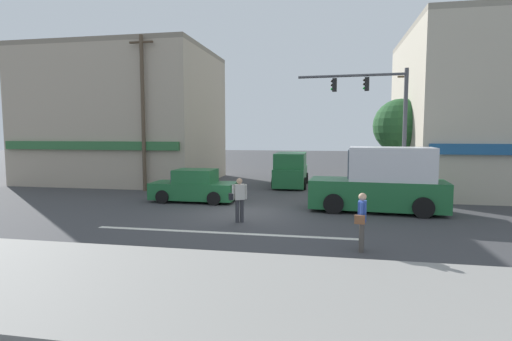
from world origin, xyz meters
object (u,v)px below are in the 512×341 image
at_px(sedan_crossing_center, 194,187).
at_px(pedestrian_foreground_with_bag, 362,218).
at_px(van_crossing_leftbound, 291,170).
at_px(box_truck_waiting_far, 382,182).
at_px(utility_pole_near_left, 143,112).
at_px(pedestrian_mid_crossing, 239,197).
at_px(street_tree, 401,126).
at_px(utility_pole_far_right, 408,128).
at_px(traffic_light_mast, 382,114).

relative_size(sedan_crossing_center, pedestrian_foreground_with_bag, 2.46).
relative_size(van_crossing_leftbound, box_truck_waiting_far, 0.81).
xyz_separation_m(sedan_crossing_center, van_crossing_leftbound, (4.08, 6.50, 0.29)).
distance_m(utility_pole_near_left, van_crossing_leftbound, 9.55).
distance_m(van_crossing_leftbound, pedestrian_mid_crossing, 10.60).
distance_m(sedan_crossing_center, pedestrian_mid_crossing, 5.17).
xyz_separation_m(street_tree, utility_pole_near_left, (-14.45, -2.71, 0.83)).
height_order(utility_pole_far_right, pedestrian_mid_crossing, utility_pole_far_right).
bearing_deg(van_crossing_leftbound, sedan_crossing_center, -122.08).
bearing_deg(pedestrian_foreground_with_bag, street_tree, 76.73).
distance_m(utility_pole_far_right, box_truck_waiting_far, 8.04).
bearing_deg(pedestrian_foreground_with_bag, utility_pole_far_right, 75.19).
height_order(utility_pole_far_right, box_truck_waiting_far, utility_pole_far_right).
height_order(sedan_crossing_center, pedestrian_mid_crossing, pedestrian_mid_crossing).
xyz_separation_m(van_crossing_leftbound, box_truck_waiting_far, (4.62, -7.43, 0.25)).
distance_m(traffic_light_mast, pedestrian_mid_crossing, 7.89).
distance_m(street_tree, traffic_light_mast, 5.41).
height_order(sedan_crossing_center, pedestrian_foreground_with_bag, pedestrian_foreground_with_bag).
relative_size(sedan_crossing_center, box_truck_waiting_far, 0.72).
xyz_separation_m(traffic_light_mast, van_crossing_leftbound, (-4.72, 6.04, -3.17)).
bearing_deg(box_truck_waiting_far, street_tree, 75.20).
xyz_separation_m(van_crossing_leftbound, pedestrian_mid_crossing, (-0.88, -10.56, -0.05)).
bearing_deg(sedan_crossing_center, box_truck_waiting_far, -6.08).
height_order(sedan_crossing_center, van_crossing_leftbound, van_crossing_leftbound).
height_order(traffic_light_mast, sedan_crossing_center, traffic_light_mast).
height_order(utility_pole_near_left, pedestrian_mid_crossing, utility_pole_near_left).
distance_m(traffic_light_mast, van_crossing_leftbound, 8.29).
bearing_deg(van_crossing_leftbound, utility_pole_far_right, -0.89).
bearing_deg(pedestrian_foreground_with_bag, traffic_light_mast, 79.77).
bearing_deg(van_crossing_leftbound, utility_pole_near_left, -155.98).
height_order(utility_pole_near_left, box_truck_waiting_far, utility_pole_near_left).
bearing_deg(sedan_crossing_center, street_tree, 28.26).
bearing_deg(street_tree, box_truck_waiting_far, -104.80).
height_order(street_tree, traffic_light_mast, traffic_light_mast).
bearing_deg(traffic_light_mast, sedan_crossing_center, -176.97).
relative_size(van_crossing_leftbound, pedestrian_foreground_with_bag, 2.77).
bearing_deg(street_tree, utility_pole_far_right, 54.24).
bearing_deg(van_crossing_leftbound, pedestrian_mid_crossing, -94.76).
relative_size(traffic_light_mast, pedestrian_mid_crossing, 3.71).
distance_m(street_tree, pedestrian_foreground_with_bag, 13.28).
xyz_separation_m(utility_pole_near_left, van_crossing_leftbound, (8.10, 3.61, -3.56)).
distance_m(street_tree, van_crossing_leftbound, 6.97).
relative_size(traffic_light_mast, pedestrian_foreground_with_bag, 3.71).
height_order(box_truck_waiting_far, pedestrian_mid_crossing, box_truck_waiting_far).
bearing_deg(box_truck_waiting_far, sedan_crossing_center, 173.92).
distance_m(utility_pole_far_right, pedestrian_foreground_with_bag, 14.15).
distance_m(street_tree, utility_pole_far_right, 0.98).
distance_m(sedan_crossing_center, box_truck_waiting_far, 8.77).
distance_m(utility_pole_near_left, box_truck_waiting_far, 13.69).
relative_size(traffic_light_mast, box_truck_waiting_far, 1.08).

